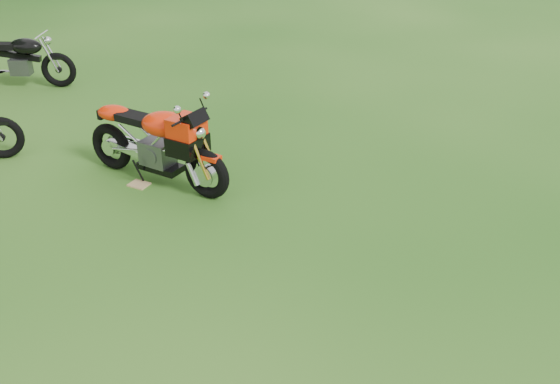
# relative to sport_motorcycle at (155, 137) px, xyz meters

# --- Properties ---
(ground) EXTENTS (120.00, 120.00, 0.00)m
(ground) POSITION_rel_sport_motorcycle_xyz_m (1.29, -1.68, -0.55)
(ground) COLOR #174F11
(ground) RESTS_ON ground
(sport_motorcycle) EXTENTS (1.89, 1.04, 1.10)m
(sport_motorcycle) POSITION_rel_sport_motorcycle_xyz_m (0.00, 0.00, 0.00)
(sport_motorcycle) COLOR red
(sport_motorcycle) RESTS_ON ground
(plywood_board) EXTENTS (0.26, 0.23, 0.02)m
(plywood_board) POSITION_rel_sport_motorcycle_xyz_m (-0.19, -0.13, -0.54)
(plywood_board) COLOR tan
(plywood_board) RESTS_ON ground
(vintage_moto_b) EXTENTS (1.76, 0.68, 0.90)m
(vintage_moto_b) POSITION_rel_sport_motorcycle_xyz_m (-3.32, 2.65, -0.10)
(vintage_moto_b) COLOR black
(vintage_moto_b) RESTS_ON ground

